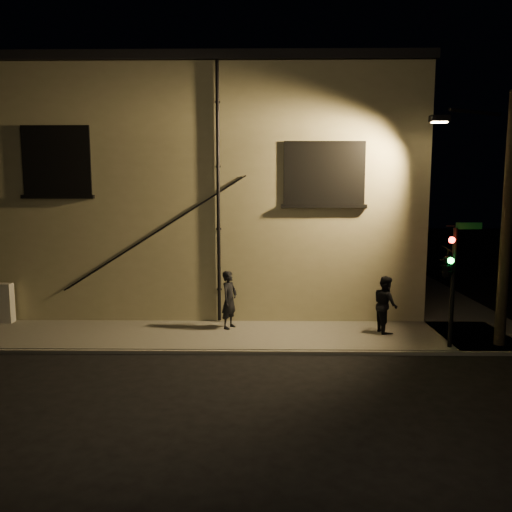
{
  "coord_description": "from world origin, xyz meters",
  "views": [
    {
      "loc": [
        -0.36,
        -13.21,
        4.46
      ],
      "look_at": [
        -0.57,
        1.8,
        2.47
      ],
      "focal_mm": 35.0,
      "sensor_mm": 36.0,
      "label": 1
    }
  ],
  "objects_px": {
    "pedestrian_b": "(385,304)",
    "pedestrian_a": "(229,300)",
    "streetlamp_pole": "(503,215)",
    "traffic_signal": "(448,265)"
  },
  "relations": [
    {
      "from": "pedestrian_b",
      "to": "pedestrian_a",
      "type": "bearing_deg",
      "value": 75.86
    },
    {
      "from": "pedestrian_a",
      "to": "streetlamp_pole",
      "type": "relative_size",
      "value": 0.26
    },
    {
      "from": "pedestrian_a",
      "to": "traffic_signal",
      "type": "bearing_deg",
      "value": -80.77
    },
    {
      "from": "pedestrian_a",
      "to": "pedestrian_b",
      "type": "height_order",
      "value": "pedestrian_a"
    },
    {
      "from": "pedestrian_b",
      "to": "traffic_signal",
      "type": "height_order",
      "value": "traffic_signal"
    },
    {
      "from": "traffic_signal",
      "to": "pedestrian_b",
      "type": "bearing_deg",
      "value": 128.99
    },
    {
      "from": "pedestrian_a",
      "to": "streetlamp_pole",
      "type": "bearing_deg",
      "value": -74.25
    },
    {
      "from": "traffic_signal",
      "to": "streetlamp_pole",
      "type": "xyz_separation_m",
      "value": [
        1.59,
        0.42,
        1.32
      ]
    },
    {
      "from": "pedestrian_b",
      "to": "streetlamp_pole",
      "type": "bearing_deg",
      "value": -121.18
    },
    {
      "from": "pedestrian_a",
      "to": "streetlamp_pole",
      "type": "xyz_separation_m",
      "value": [
        7.65,
        -1.52,
        2.74
      ]
    }
  ]
}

